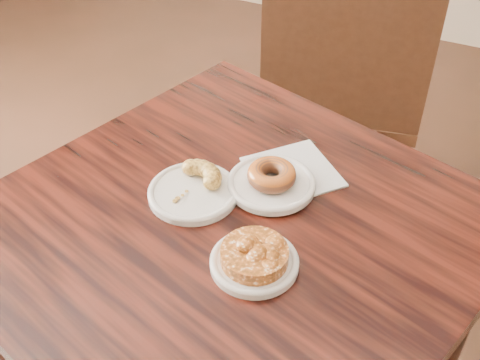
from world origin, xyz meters
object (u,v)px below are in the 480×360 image
at_px(cafe_table, 233,348).
at_px(glazed_donut, 272,175).
at_px(cruller_fragment, 193,184).
at_px(apple_fritter, 255,252).
at_px(chair_far, 344,90).

xyz_separation_m(cafe_table, glazed_donut, (0.03, 0.11, 0.41)).
height_order(glazed_donut, cruller_fragment, glazed_donut).
height_order(glazed_donut, apple_fritter, same).
bearing_deg(glazed_donut, cruller_fragment, -146.47).
height_order(chair_far, cruller_fragment, chair_far).
bearing_deg(cruller_fragment, cafe_table, -20.43).
relative_size(chair_far, apple_fritter, 6.19).
distance_m(chair_far, cruller_fragment, 1.00).
relative_size(chair_far, glazed_donut, 9.97).
bearing_deg(chair_far, cafe_table, 82.54).
bearing_deg(cafe_table, cruller_fragment, 176.58).
bearing_deg(apple_fritter, cafe_table, 137.07).
height_order(chair_far, apple_fritter, chair_far).
height_order(cafe_table, glazed_donut, glazed_donut).
bearing_deg(cruller_fragment, apple_fritter, -31.94).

